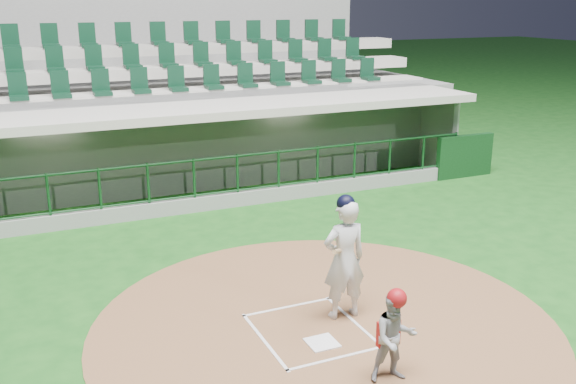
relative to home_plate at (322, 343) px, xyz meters
name	(u,v)px	position (x,y,z in m)	size (l,w,h in m)	color
ground	(302,323)	(0.00, 0.70, -0.02)	(120.00, 120.00, 0.00)	#154915
dirt_circle	(325,324)	(0.30, 0.50, -0.02)	(7.20, 7.20, 0.01)	brown
home_plate	(322,343)	(0.00, 0.00, 0.00)	(0.43, 0.43, 0.02)	white
batter_box_chalk	(310,331)	(0.00, 0.40, 0.00)	(1.55, 1.80, 0.01)	silver
dugout_structure	(181,154)	(0.20, 8.54, 0.94)	(16.40, 3.70, 3.00)	slate
seating_deck	(147,118)	(0.00, 11.61, 1.40)	(17.00, 6.72, 5.15)	slate
batter	(344,258)	(0.68, 0.63, 0.99)	(0.90, 0.89, 2.01)	silver
catcher	(395,336)	(0.44, -1.19, 0.63)	(0.68, 0.57, 1.31)	#95959A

